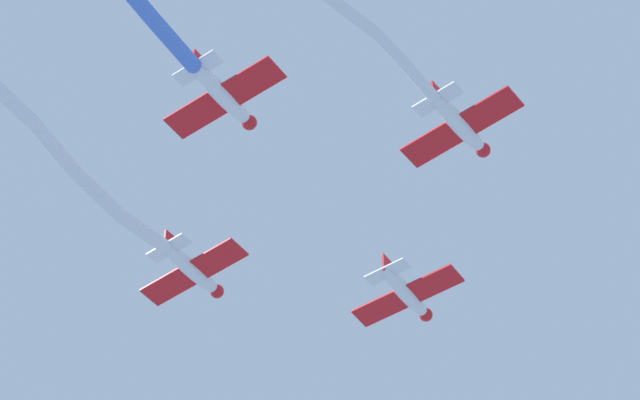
% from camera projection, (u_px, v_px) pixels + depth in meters
% --- Properties ---
extents(airplane_lead, '(7.02, 5.32, 1.73)m').
position_uv_depth(airplane_lead, '(407.00, 294.00, 80.00)').
color(airplane_lead, white).
extents(airplane_left_wing, '(7.00, 5.28, 1.73)m').
position_uv_depth(airplane_left_wing, '(193.00, 270.00, 78.16)').
color(airplane_left_wing, white).
extents(smoke_trail_left_wing, '(5.86, 21.30, 1.72)m').
position_uv_depth(smoke_trail_left_wing, '(36.00, 124.00, 71.15)').
color(smoke_trail_left_wing, white).
extents(airplane_right_wing, '(6.99, 5.27, 1.73)m').
position_uv_depth(airplane_right_wing, '(460.00, 125.00, 72.04)').
color(airplane_right_wing, white).
extents(airplane_slot, '(7.01, 5.30, 1.73)m').
position_uv_depth(airplane_slot, '(224.00, 96.00, 70.13)').
color(airplane_slot, white).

